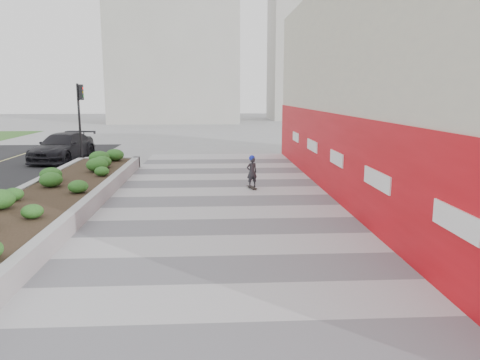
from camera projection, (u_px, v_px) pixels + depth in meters
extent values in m
plane|color=gray|center=(231.00, 307.00, 8.23)|extent=(160.00, 160.00, 0.00)
cube|color=#A8A8AD|center=(226.00, 250.00, 11.17)|extent=(8.00, 36.00, 0.01)
cube|color=beige|center=(416.00, 85.00, 16.73)|extent=(6.00, 24.00, 8.00)
cube|color=red|center=(332.00, 155.00, 17.01)|extent=(0.12, 24.00, 3.00)
cube|color=#9E9EA0|center=(109.00, 163.00, 23.42)|extent=(3.00, 0.30, 0.55)
cube|color=#9E9EA0|center=(4.00, 204.00, 14.66)|extent=(0.30, 18.00, 0.55)
cube|color=#9E9EA0|center=(92.00, 203.00, 14.81)|extent=(0.30, 18.00, 0.55)
cube|color=#2D2116|center=(48.00, 204.00, 14.74)|extent=(2.40, 17.40, 0.50)
cylinder|color=black|center=(80.00, 124.00, 24.61)|extent=(0.12, 0.12, 4.20)
cube|color=black|center=(81.00, 92.00, 24.31)|extent=(0.18, 0.28, 0.80)
cube|color=#ADAAA3|center=(175.00, 43.00, 60.10)|extent=(16.00, 12.00, 20.00)
cube|color=#ADAAA3|center=(321.00, 33.00, 65.77)|extent=(14.00, 10.00, 24.00)
cylinder|color=#595654|center=(247.00, 250.00, 11.20)|extent=(0.44, 0.44, 0.01)
cube|color=black|center=(252.00, 187.00, 18.35)|extent=(0.38, 0.75, 0.02)
imported|color=#27272C|center=(252.00, 172.00, 18.24)|extent=(0.50, 0.41, 1.19)
sphere|color=#1626C1|center=(252.00, 158.00, 18.14)|extent=(0.23, 0.23, 0.23)
imported|color=black|center=(63.00, 147.00, 25.92)|extent=(2.83, 5.48, 1.52)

